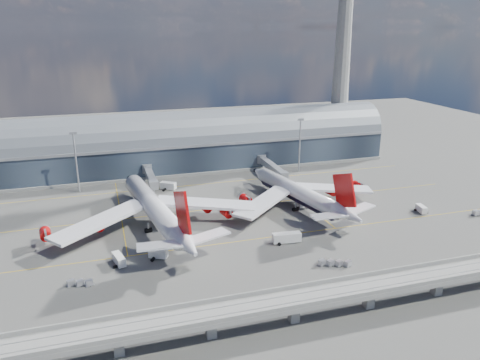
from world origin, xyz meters
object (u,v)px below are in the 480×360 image
object	(u,v)px
airliner_right	(299,194)
service_truck_5	(168,186)
cargo_train_2	(479,213)
cargo_train_0	(80,283)
control_tower	(342,56)
service_truck_4	(300,204)
airliner_left	(156,210)
floodlight_mast_left	(76,161)
service_truck_3	(421,209)
service_truck_0	(119,259)
floodlight_mast_right	(300,144)
service_truck_1	(158,253)
service_truck_2	(287,238)
cargo_train_1	(335,263)

from	to	relation	value
airliner_right	service_truck_5	xyz separation A→B (m)	(-44.81, 35.55, -3.92)
airliner_right	service_truck_5	distance (m)	57.33
service_truck_5	cargo_train_2	bearing A→B (deg)	-87.46
service_truck_5	cargo_train_0	bearing A→B (deg)	-172.78
control_tower	service_truck_4	bearing A→B (deg)	-127.09
airliner_left	cargo_train_2	size ratio (longest dim) A/B	13.91
control_tower	airliner_right	xyz separation A→B (m)	(-53.95, -70.98, -46.08)
floodlight_mast_left	service_truck_3	distance (m)	137.57
airliner_left	service_truck_0	world-z (taller)	airliner_left
service_truck_4	floodlight_mast_left	bearing A→B (deg)	149.69
floodlight_mast_left	cargo_train_0	size ratio (longest dim) A/B	3.52
floodlight_mast_right	service_truck_3	xyz separation A→B (m)	(22.57, -61.27, -12.26)
airliner_right	service_truck_1	world-z (taller)	airliner_right
floodlight_mast_right	service_truck_1	size ratio (longest dim) A/B	4.29
cargo_train_2	service_truck_0	bearing A→B (deg)	85.81
service_truck_2	service_truck_3	xyz separation A→B (m)	(57.99, 9.16, -0.36)
service_truck_4	service_truck_5	xyz separation A→B (m)	(-45.33, 35.23, 0.38)
service_truck_2	service_truck_3	size ratio (longest dim) A/B	1.61
control_tower	cargo_train_2	bearing A→B (deg)	-86.24
cargo_train_2	airliner_left	bearing A→B (deg)	74.73
airliner_left	airliner_right	xyz separation A→B (m)	(54.83, 3.74, -1.24)
control_tower	service_truck_5	distance (m)	116.23
floodlight_mast_left	floodlight_mast_right	xyz separation A→B (m)	(100.00, 0.00, 0.00)
cargo_train_0	cargo_train_2	bearing A→B (deg)	-103.03
service_truck_2	cargo_train_2	world-z (taller)	service_truck_2
floodlight_mast_left	cargo_train_1	xyz separation A→B (m)	(72.05, -88.75, -12.78)
service_truck_3	cargo_train_0	distance (m)	122.25
airliner_left	cargo_train_1	bearing A→B (deg)	-51.13
service_truck_2	cargo_train_0	size ratio (longest dim) A/B	1.28
floodlight_mast_left	airliner_right	xyz separation A→B (m)	(81.05, -42.98, -8.08)
floodlight_mast_right	service_truck_0	xyz separation A→B (m)	(-87.75, -69.22, -12.17)
service_truck_4	cargo_train_1	world-z (taller)	service_truck_4
service_truck_1	service_truck_3	size ratio (longest dim) A/B	1.03
service_truck_1	cargo_train_0	xyz separation A→B (m)	(-22.19, -9.77, -0.76)
floodlight_mast_left	service_truck_3	xyz separation A→B (m)	(122.57, -61.27, -12.26)
service_truck_1	service_truck_5	distance (m)	62.69
service_truck_1	cargo_train_2	xyz separation A→B (m)	(117.67, -0.89, -0.62)
service_truck_2	cargo_train_1	xyz separation A→B (m)	(7.48, -18.32, -0.88)
service_truck_5	cargo_train_1	world-z (taller)	service_truck_5
service_truck_0	cargo_train_0	world-z (taller)	service_truck_0
floodlight_mast_left	airliner_left	size ratio (longest dim) A/B	0.33
service_truck_1	cargo_train_2	bearing A→B (deg)	-62.80
service_truck_0	service_truck_1	bearing A→B (deg)	-12.39
cargo_train_1	service_truck_1	bearing A→B (deg)	45.53
service_truck_0	cargo_train_2	bearing A→B (deg)	-14.42
service_truck_3	cargo_train_2	world-z (taller)	service_truck_3
service_truck_3	cargo_train_1	world-z (taller)	service_truck_3
service_truck_0	service_truck_3	xyz separation A→B (m)	(110.32, 7.96, -0.09)
control_tower	service_truck_3	xyz separation A→B (m)	(-12.43, -89.27, -50.27)
service_truck_2	cargo_train_1	distance (m)	19.81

